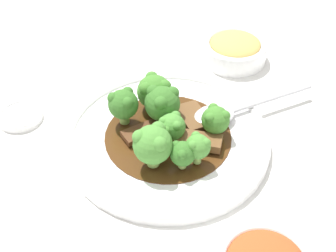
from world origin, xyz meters
TOP-DOWN VIEW (x-y plane):
  - ground_plane at (0.00, 0.00)m, footprint 4.00×4.00m
  - main_plate at (0.00, 0.00)m, footprint 0.29×0.29m
  - beef_strip_0 at (0.04, -0.02)m, footprint 0.07×0.07m
  - beef_strip_1 at (-0.01, 0.03)m, footprint 0.07×0.06m
  - beef_strip_2 at (-0.00, -0.05)m, footprint 0.04×0.07m
  - broccoli_floret_0 at (-0.01, 0.07)m, footprint 0.04×0.04m
  - broccoli_floret_1 at (0.05, 0.05)m, footprint 0.05×0.05m
  - broccoli_floret_2 at (-0.05, -0.05)m, footprint 0.03×0.03m
  - broccoli_floret_3 at (-0.01, -0.01)m, footprint 0.04×0.04m
  - broccoli_floret_4 at (0.03, -0.06)m, footprint 0.04×0.04m
  - broccoli_floret_5 at (0.02, 0.02)m, footprint 0.05×0.05m
  - broccoli_floret_6 at (-0.06, -0.01)m, footprint 0.05×0.05m
  - broccoli_floret_7 at (-0.03, -0.06)m, footprint 0.03×0.03m
  - broccoli_floret_8 at (-0.03, -0.00)m, footprint 0.03×0.03m
  - serving_spoon at (0.07, -0.05)m, footprint 0.18×0.15m
  - side_bowl_appetizer at (0.24, -0.01)m, footprint 0.11×0.11m
  - sauce_dish at (-0.05, 0.23)m, footprint 0.07×0.07m

SIDE VIEW (x-z plane):
  - ground_plane at x=0.00m, z-range 0.00..0.00m
  - sauce_dish at x=-0.05m, z-range 0.00..0.01m
  - main_plate at x=0.00m, z-range 0.00..0.02m
  - side_bowl_appetizer at x=0.24m, z-range 0.00..0.04m
  - beef_strip_1 at x=-0.01m, z-range 0.02..0.03m
  - beef_strip_0 at x=0.04m, z-range 0.02..0.03m
  - beef_strip_2 at x=0.00m, z-range 0.02..0.03m
  - serving_spoon at x=0.07m, z-range 0.02..0.03m
  - broccoli_floret_8 at x=-0.03m, z-range 0.02..0.06m
  - broccoli_floret_3 at x=-0.01m, z-range 0.02..0.06m
  - broccoli_floret_2 at x=-0.05m, z-range 0.02..0.06m
  - broccoli_floret_4 at x=0.03m, z-range 0.02..0.07m
  - broccoli_floret_7 at x=-0.03m, z-range 0.03..0.07m
  - broccoli_floret_1 at x=0.05m, z-range 0.02..0.08m
  - broccoli_floret_5 at x=0.02m, z-range 0.02..0.08m
  - broccoli_floret_0 at x=-0.01m, z-range 0.03..0.08m
  - broccoli_floret_6 at x=-0.06m, z-range 0.03..0.09m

